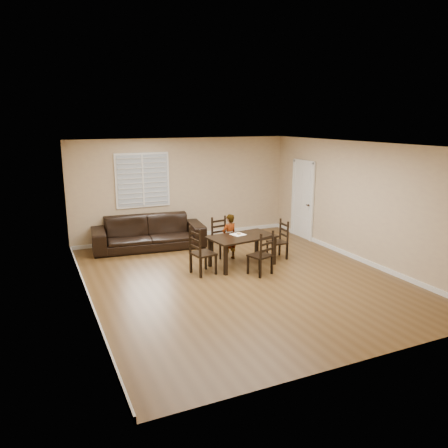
{
  "coord_description": "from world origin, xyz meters",
  "views": [
    {
      "loc": [
        -3.78,
        -7.55,
        3.16
      ],
      "look_at": [
        -0.06,
        0.68,
        1.0
      ],
      "focal_mm": 35.0,
      "sensor_mm": 36.0,
      "label": 1
    }
  ],
  "objects_px": {
    "chair_left": "(198,253)",
    "donut": "(239,233)",
    "chair_far": "(264,256)",
    "child": "(229,237)",
    "dining_table": "(242,240)",
    "chair_near": "(220,238)",
    "sofa": "(149,233)",
    "chair_right": "(281,241)"
  },
  "relations": [
    {
      "from": "chair_left",
      "to": "sofa",
      "type": "distance_m",
      "value": 2.38
    },
    {
      "from": "chair_near",
      "to": "child",
      "type": "distance_m",
      "value": 0.42
    },
    {
      "from": "sofa",
      "to": "child",
      "type": "bearing_deg",
      "value": -42.57
    },
    {
      "from": "child",
      "to": "sofa",
      "type": "height_order",
      "value": "child"
    },
    {
      "from": "dining_table",
      "to": "chair_far",
      "type": "distance_m",
      "value": 0.79
    },
    {
      "from": "donut",
      "to": "child",
      "type": "bearing_deg",
      "value": 100.87
    },
    {
      "from": "dining_table",
      "to": "chair_right",
      "type": "height_order",
      "value": "chair_right"
    },
    {
      "from": "chair_far",
      "to": "child",
      "type": "relative_size",
      "value": 0.88
    },
    {
      "from": "chair_near",
      "to": "chair_right",
      "type": "bearing_deg",
      "value": -41.69
    },
    {
      "from": "dining_table",
      "to": "sofa",
      "type": "bearing_deg",
      "value": 117.13
    },
    {
      "from": "chair_far",
      "to": "donut",
      "type": "height_order",
      "value": "chair_far"
    },
    {
      "from": "dining_table",
      "to": "child",
      "type": "distance_m",
      "value": 0.52
    },
    {
      "from": "dining_table",
      "to": "sofa",
      "type": "height_order",
      "value": "sofa"
    },
    {
      "from": "child",
      "to": "donut",
      "type": "height_order",
      "value": "child"
    },
    {
      "from": "dining_table",
      "to": "chair_near",
      "type": "height_order",
      "value": "chair_near"
    },
    {
      "from": "chair_left",
      "to": "donut",
      "type": "height_order",
      "value": "chair_left"
    },
    {
      "from": "chair_near",
      "to": "dining_table",
      "type": "bearing_deg",
      "value": -90.95
    },
    {
      "from": "dining_table",
      "to": "chair_right",
      "type": "relative_size",
      "value": 1.71
    },
    {
      "from": "chair_far",
      "to": "chair_right",
      "type": "distance_m",
      "value": 1.31
    },
    {
      "from": "dining_table",
      "to": "child",
      "type": "relative_size",
      "value": 1.43
    },
    {
      "from": "donut",
      "to": "chair_near",
      "type": "bearing_deg",
      "value": 99.52
    },
    {
      "from": "chair_far",
      "to": "chair_left",
      "type": "relative_size",
      "value": 0.92
    },
    {
      "from": "chair_right",
      "to": "chair_left",
      "type": "bearing_deg",
      "value": -80.06
    },
    {
      "from": "chair_far",
      "to": "donut",
      "type": "xyz_separation_m",
      "value": [
        -0.13,
        0.92,
        0.27
      ]
    },
    {
      "from": "chair_near",
      "to": "child",
      "type": "xyz_separation_m",
      "value": [
        0.06,
        -0.4,
        0.11
      ]
    },
    {
      "from": "chair_far",
      "to": "child",
      "type": "distance_m",
      "value": 1.3
    },
    {
      "from": "dining_table",
      "to": "chair_near",
      "type": "distance_m",
      "value": 0.94
    },
    {
      "from": "chair_far",
      "to": "dining_table",
      "type": "bearing_deg",
      "value": -99.7
    },
    {
      "from": "dining_table",
      "to": "chair_near",
      "type": "xyz_separation_m",
      "value": [
        -0.13,
        0.91,
        -0.16
      ]
    },
    {
      "from": "chair_left",
      "to": "chair_right",
      "type": "bearing_deg",
      "value": -92.66
    },
    {
      "from": "chair_near",
      "to": "donut",
      "type": "relative_size",
      "value": 9.48
    },
    {
      "from": "chair_right",
      "to": "donut",
      "type": "xyz_separation_m",
      "value": [
        -1.09,
        0.03,
        0.29
      ]
    },
    {
      "from": "chair_far",
      "to": "chair_near",
      "type": "bearing_deg",
      "value": -100.55
    },
    {
      "from": "dining_table",
      "to": "chair_left",
      "type": "height_order",
      "value": "chair_left"
    },
    {
      "from": "child",
      "to": "sofa",
      "type": "relative_size",
      "value": 0.39
    },
    {
      "from": "donut",
      "to": "sofa",
      "type": "relative_size",
      "value": 0.04
    },
    {
      "from": "dining_table",
      "to": "chair_far",
      "type": "height_order",
      "value": "chair_far"
    },
    {
      "from": "chair_near",
      "to": "chair_far",
      "type": "height_order",
      "value": "chair_far"
    },
    {
      "from": "dining_table",
      "to": "sofa",
      "type": "distance_m",
      "value": 2.67
    },
    {
      "from": "dining_table",
      "to": "chair_left",
      "type": "xyz_separation_m",
      "value": [
        -1.1,
        -0.16,
        -0.12
      ]
    },
    {
      "from": "chair_far",
      "to": "chair_right",
      "type": "relative_size",
      "value": 1.05
    },
    {
      "from": "chair_left",
      "to": "sofa",
      "type": "bearing_deg",
      "value": 0.18
    }
  ]
}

